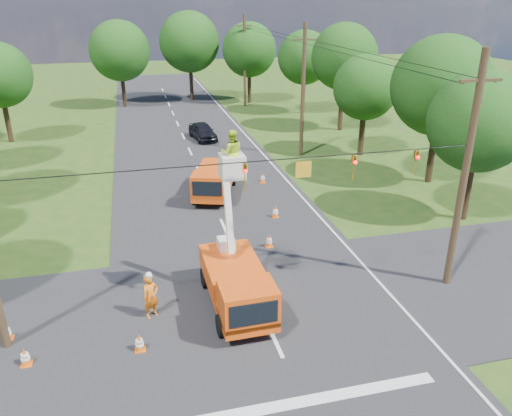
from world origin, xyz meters
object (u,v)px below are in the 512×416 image
object	(u,v)px
tree_right_b	(441,86)
tree_right_c	(366,87)
pole_right_mid	(303,91)
tree_right_e	(304,58)
ground_worker	(151,296)
pole_right_near	(465,174)
tree_right_d	(344,57)
traffic_cone_1	(269,241)
second_truck	(214,180)
tree_far_a	(120,51)
traffic_cone_4	(25,357)
traffic_cone_5	(7,332)
bucket_truck	(237,274)
traffic_cone_2	(275,212)
distant_car	(203,131)
pole_right_far	(245,61)
traffic_cone_3	(139,343)
tree_far_c	(249,50)
tree_right_a	(479,122)
traffic_cone_6	(263,178)
tree_far_b	(189,42)

from	to	relation	value
tree_right_b	tree_right_c	xyz separation A→B (m)	(-1.80, 7.00, -1.12)
pole_right_mid	tree_right_e	xyz separation A→B (m)	(5.30, 15.00, 0.70)
ground_worker	tree_right_b	xyz separation A→B (m)	(19.28, 11.41, 5.50)
pole_right_near	tree_right_d	distance (m)	27.77
ground_worker	traffic_cone_1	xyz separation A→B (m)	(6.07, 4.62, -0.57)
second_truck	tree_far_a	bearing A→B (deg)	118.56
traffic_cone_4	traffic_cone_5	world-z (taller)	same
bucket_truck	tree_right_e	xyz separation A→B (m)	(14.69, 34.59, 4.25)
traffic_cone_2	second_truck	bearing A→B (deg)	123.93
pole_right_mid	tree_right_b	distance (m)	10.39
distant_car	pole_right_far	world-z (taller)	pole_right_far
traffic_cone_2	traffic_cone_3	size ratio (longest dim) A/B	1.00
traffic_cone_2	tree_far_c	bearing A→B (deg)	79.16
traffic_cone_3	tree_right_a	xyz separation A→B (m)	(18.33, 7.42, 5.20)
traffic_cone_6	traffic_cone_3	bearing A→B (deg)	-118.77
pole_right_mid	tree_far_b	bearing A→B (deg)	102.41
traffic_cone_3	tree_right_e	world-z (taller)	tree_right_e
second_truck	pole_right_near	world-z (taller)	pole_right_near
second_truck	traffic_cone_2	xyz separation A→B (m)	(2.82, -4.19, -0.72)
traffic_cone_4	tree_far_c	bearing A→B (deg)	67.24
traffic_cone_2	tree_right_a	distance (m)	11.92
pole_right_mid	pole_right_far	bearing A→B (deg)	90.00
traffic_cone_4	tree_right_a	world-z (taller)	tree_right_a
second_truck	tree_right_b	bearing A→B (deg)	15.13
second_truck	tree_right_e	bearing A→B (deg)	77.18
distant_car	traffic_cone_6	size ratio (longest dim) A/B	6.05
bucket_truck	second_truck	size ratio (longest dim) A/B	1.24
tree_right_e	bucket_truck	bearing A→B (deg)	-113.01
bucket_truck	ground_worker	bearing A→B (deg)	175.79
tree_right_a	tree_far_c	xyz separation A→B (m)	(-4.00, 36.00, 0.50)
distant_car	pole_right_mid	distance (m)	10.53
tree_right_c	tree_right_d	world-z (taller)	tree_right_d
traffic_cone_5	tree_far_b	world-z (taller)	tree_far_b
ground_worker	tree_right_d	bearing A→B (deg)	22.99
second_truck	traffic_cone_2	bearing A→B (deg)	-37.50
traffic_cone_5	tree_right_a	xyz separation A→B (m)	(23.04, 5.61, 5.20)
traffic_cone_2	pole_right_mid	size ratio (longest dim) A/B	0.07
tree_right_b	tree_far_b	size ratio (longest dim) A/B	0.93
traffic_cone_4	tree_right_b	bearing A→B (deg)	29.27
second_truck	tree_far_b	distance (m)	32.73
pole_right_mid	tree_far_c	size ratio (longest dim) A/B	1.09
second_truck	traffic_cone_4	distance (m)	16.75
tree_right_a	tree_far_c	bearing A→B (deg)	96.34
traffic_cone_1	tree_right_c	xyz separation A→B (m)	(11.41, 13.79, 4.95)
tree_far_b	traffic_cone_2	bearing A→B (deg)	-89.80
pole_right_far	traffic_cone_3	bearing A→B (deg)	-107.84
traffic_cone_2	pole_right_far	distance (m)	32.12
traffic_cone_5	traffic_cone_2	bearing A→B (deg)	33.24
second_truck	tree_right_b	world-z (taller)	tree_right_b
pole_right_far	tree_far_a	xyz separation A→B (m)	(-13.50, 3.00, 1.08)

